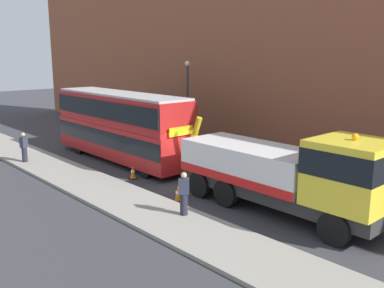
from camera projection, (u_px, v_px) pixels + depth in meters
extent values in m
plane|color=#38383D|center=(194.00, 182.00, 21.34)|extent=(120.00, 120.00, 0.00)
cube|color=gray|center=(123.00, 199.00, 18.56)|extent=(60.00, 2.80, 0.15)
cube|color=#935138|center=(286.00, 23.00, 24.37)|extent=(60.00, 1.20, 16.00)
cube|color=#2D2D2D|center=(275.00, 191.00, 17.25)|extent=(9.02, 2.28, 0.55)
cube|color=yellow|center=(352.00, 173.00, 14.63)|extent=(2.62, 2.62, 2.30)
cube|color=black|center=(353.00, 160.00, 14.53)|extent=(2.65, 2.65, 0.90)
cube|color=silver|center=(251.00, 161.00, 18.00)|extent=(6.12, 2.64, 1.40)
cube|color=red|center=(251.00, 173.00, 18.11)|extent=(6.12, 2.70, 0.36)
cylinder|color=#B79914|center=(193.00, 141.00, 20.64)|extent=(1.24, 0.29, 2.52)
sphere|color=orange|center=(355.00, 137.00, 14.36)|extent=(0.24, 0.24, 0.24)
cylinder|color=black|center=(366.00, 213.00, 15.63)|extent=(1.16, 0.35, 1.16)
cylinder|color=black|center=(335.00, 229.00, 14.18)|extent=(1.16, 0.35, 1.16)
cylinder|color=black|center=(260.00, 183.00, 19.27)|extent=(1.16, 0.35, 1.16)
cylinder|color=black|center=(226.00, 193.00, 17.83)|extent=(1.16, 0.35, 1.16)
cylinder|color=black|center=(234.00, 175.00, 20.44)|extent=(1.16, 0.35, 1.16)
cylinder|color=black|center=(200.00, 184.00, 18.99)|extent=(1.16, 0.35, 1.16)
cube|color=#AD1E1E|center=(121.00, 139.00, 25.34)|extent=(11.02, 2.58, 1.90)
cube|color=#AD1E1E|center=(120.00, 109.00, 24.97)|extent=(10.80, 2.48, 1.70)
cube|color=black|center=(121.00, 135.00, 25.29)|extent=(10.91, 2.63, 0.90)
cube|color=black|center=(120.00, 108.00, 24.95)|extent=(10.69, 2.63, 1.00)
cube|color=#B2B2B2|center=(119.00, 94.00, 24.78)|extent=(10.58, 2.38, 0.12)
cube|color=yellow|center=(181.00, 131.00, 21.06)|extent=(0.07, 1.50, 0.44)
cylinder|color=black|center=(177.00, 161.00, 23.37)|extent=(1.04, 0.31, 1.04)
cylinder|color=black|center=(145.00, 168.00, 21.96)|extent=(1.04, 0.31, 1.04)
cylinder|color=black|center=(108.00, 141.00, 28.61)|extent=(1.04, 0.31, 1.04)
cylinder|color=black|center=(79.00, 146.00, 27.20)|extent=(1.04, 0.31, 1.04)
cylinder|color=#232333|center=(25.00, 155.00, 24.61)|extent=(0.40, 0.40, 0.85)
cube|color=#2D3347|center=(24.00, 142.00, 24.45)|extent=(0.41, 0.47, 0.62)
sphere|color=tan|center=(23.00, 135.00, 24.36)|extent=(0.24, 0.24, 0.24)
cylinder|color=#232333|center=(184.00, 204.00, 16.51)|extent=(0.42, 0.42, 0.85)
cube|color=#2D3347|center=(184.00, 186.00, 16.36)|extent=(0.47, 0.47, 0.62)
sphere|color=tan|center=(184.00, 175.00, 16.27)|extent=(0.24, 0.24, 0.24)
cone|color=orange|center=(133.00, 172.00, 21.80)|extent=(0.32, 0.32, 0.72)
cylinder|color=white|center=(133.00, 171.00, 21.79)|extent=(0.21, 0.21, 0.10)
cube|color=black|center=(133.00, 178.00, 21.87)|extent=(0.36, 0.36, 0.04)
cone|color=orange|center=(178.00, 193.00, 18.49)|extent=(0.32, 0.32, 0.72)
cylinder|color=white|center=(178.00, 192.00, 18.48)|extent=(0.21, 0.21, 0.10)
cube|color=black|center=(178.00, 201.00, 18.56)|extent=(0.36, 0.36, 0.04)
cylinder|color=#38383D|center=(188.00, 108.00, 28.39)|extent=(0.16, 0.16, 5.50)
sphere|color=#EAE5C6|center=(187.00, 64.00, 27.79)|extent=(0.36, 0.36, 0.36)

